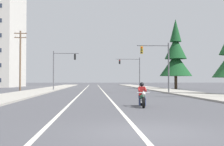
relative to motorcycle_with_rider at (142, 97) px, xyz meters
The scene contains 11 objects.
ground_plane 8.58m from the motorcycle_with_rider, 98.48° to the right, with size 400.00×400.00×0.00m, color #47474C.
lane_stripe_center 36.57m from the motorcycle_with_rider, 92.37° to the left, with size 0.16×100.00×0.01m, color beige.
lane_stripe_left 36.81m from the motorcycle_with_rider, 96.97° to the left, with size 0.16×100.00×0.01m, color beige.
sidewalk_kerb_right 32.57m from the motorcycle_with_rider, 75.53° to the left, with size 4.40×110.00×0.14m, color #9E998E.
sidewalk_kerb_left 33.29m from the motorcycle_with_rider, 108.68° to the left, with size 4.40×110.00×0.14m, color #9E998E.
motorcycle_with_rider is the anchor object (origin of this frame).
traffic_signal_near_right 19.14m from the motorcycle_with_rider, 73.94° to the left, with size 4.02×0.37×6.20m.
traffic_signal_near_left 30.42m from the motorcycle_with_rider, 105.51° to the left, with size 4.02×0.37×6.20m.
traffic_signal_mid_right 41.44m from the motorcycle_with_rider, 83.08° to the left, with size 4.88×0.54×6.20m.
utility_pole_left_near 32.38m from the motorcycle_with_rider, 116.42° to the left, with size 1.95×0.26×9.30m.
conifer_tree_right_verge_far 37.71m from the motorcycle_with_rider, 71.04° to the left, with size 5.85×5.85×12.87m.
Camera 1 is at (-1.61, -8.75, 1.56)m, focal length 46.80 mm.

